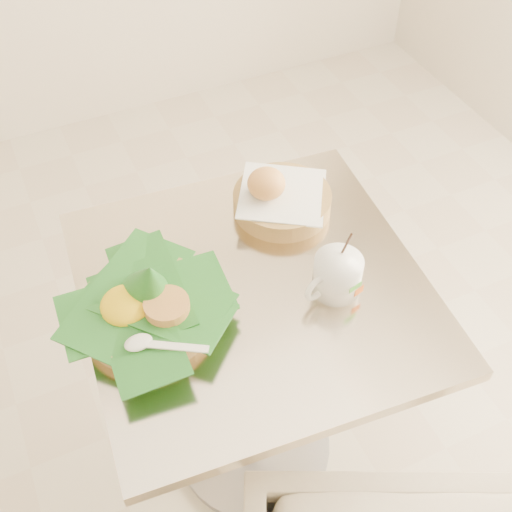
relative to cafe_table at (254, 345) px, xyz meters
name	(u,v)px	position (x,y,z in m)	size (l,w,h in m)	color
floor	(205,474)	(-0.16, -0.02, -0.53)	(3.60, 3.60, 0.00)	beige
cafe_table	(254,345)	(0.00, 0.00, 0.00)	(0.75, 0.75, 0.75)	gray
rice_basket	(146,304)	(-0.22, 0.01, 0.27)	(0.33, 0.33, 0.17)	#9E7B43
bread_basket	(280,198)	(0.15, 0.18, 0.26)	(0.26, 0.26, 0.12)	#9E7B43
coffee_mug	(336,275)	(0.15, -0.08, 0.27)	(0.14, 0.10, 0.17)	white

